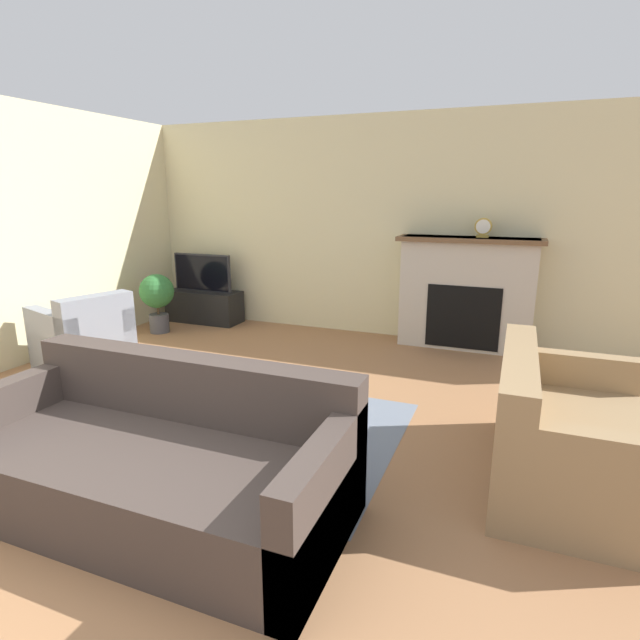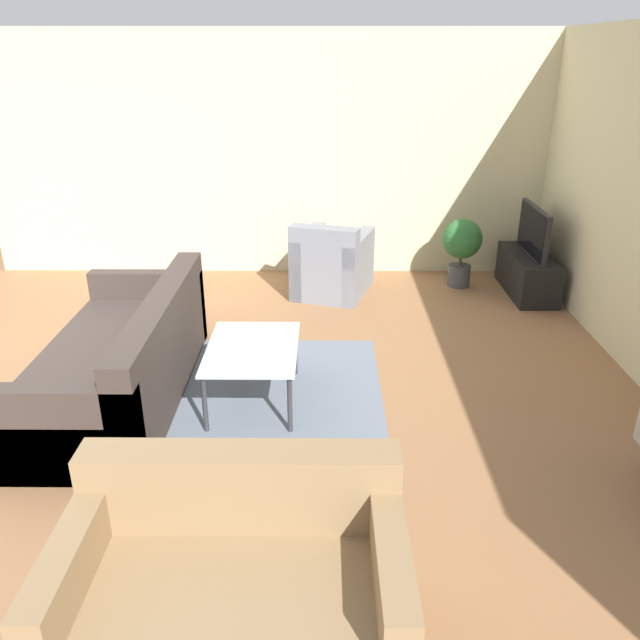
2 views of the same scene
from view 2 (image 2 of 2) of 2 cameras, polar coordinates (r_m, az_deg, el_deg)
name	(u,v)px [view 2 (image 2 of 2)]	position (r m, az deg, el deg)	size (l,w,h in m)	color
ground_plane	(18,393)	(5.46, -25.88, -6.03)	(20.00, 20.00, 0.00)	#936642
wall_left	(330,157)	(7.32, 0.90, 14.65)	(0.06, 7.92, 2.70)	beige
area_rug	(261,400)	(4.85, -5.42, -7.26)	(2.13, 1.87, 0.00)	slate
tv_stand	(528,274)	(7.20, 18.47, 4.02)	(1.05, 0.42, 0.44)	black
tv	(534,231)	(7.07, 18.94, 7.69)	(0.88, 0.06, 0.52)	#232328
couch_sectional	(121,363)	(4.98, -17.71, -3.79)	(2.22, 1.00, 0.82)	#3D332D
couch_loveseat	(236,591)	(3.00, -7.66, -23.38)	(0.90, 1.46, 0.82)	#8C704C
armchair_by_window	(332,267)	(6.81, 1.11, 4.86)	(1.06, 0.95, 0.82)	gray
coffee_table	(253,352)	(4.66, -6.19, -2.96)	(0.93, 0.67, 0.45)	#333338
potted_plant	(462,244)	(7.15, 12.83, 6.75)	(0.44, 0.44, 0.77)	#47474C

